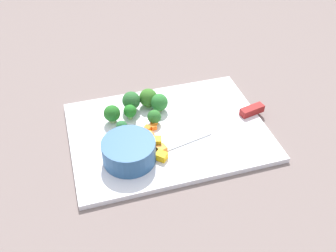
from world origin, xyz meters
name	(u,v)px	position (x,y,z in m)	size (l,w,h in m)	color
ground_plane	(168,133)	(0.00, 0.00, 0.00)	(4.00, 4.00, 0.00)	slate
cutting_board	(168,131)	(0.00, 0.00, 0.01)	(0.43, 0.31, 0.01)	white
prep_bowl	(129,151)	(0.10, 0.07, 0.04)	(0.11, 0.11, 0.05)	#2E598B
chef_knife	(220,125)	(-0.11, 0.02, 0.02)	(0.34, 0.09, 0.02)	silver
carrot_dice_0	(157,146)	(0.04, 0.05, 0.02)	(0.01, 0.01, 0.01)	orange
carrot_dice_1	(154,127)	(0.03, -0.01, 0.02)	(0.01, 0.01, 0.01)	orange
carrot_dice_2	(151,135)	(0.04, 0.01, 0.02)	(0.01, 0.01, 0.01)	orange
carrot_dice_3	(155,142)	(0.04, 0.04, 0.02)	(0.01, 0.01, 0.01)	orange
carrot_dice_4	(162,149)	(0.03, 0.06, 0.02)	(0.02, 0.02, 0.01)	orange
carrot_dice_5	(154,123)	(0.03, -0.02, 0.02)	(0.01, 0.01, 0.01)	orange
carrot_dice_6	(148,129)	(0.04, -0.01, 0.02)	(0.01, 0.01, 0.01)	orange
carrot_dice_7	(148,138)	(0.05, 0.02, 0.02)	(0.01, 0.01, 0.01)	orange
pepper_dice_0	(146,136)	(0.05, 0.02, 0.02)	(0.02, 0.02, 0.02)	yellow
pepper_dice_1	(161,156)	(0.04, 0.08, 0.02)	(0.02, 0.02, 0.02)	yellow
pepper_dice_2	(156,142)	(0.04, 0.04, 0.02)	(0.02, 0.02, 0.02)	yellow
broccoli_floret_0	(154,117)	(0.02, -0.03, 0.03)	(0.03, 0.03, 0.03)	#86AC69
broccoli_floret_1	(131,101)	(0.06, -0.09, 0.04)	(0.04, 0.04, 0.05)	#91BF55
broccoli_floret_2	(161,102)	(0.00, -0.07, 0.03)	(0.04, 0.04, 0.04)	#91AB5B
broccoli_floret_3	(130,111)	(0.07, -0.06, 0.03)	(0.03, 0.03, 0.04)	#7FB05F
broccoli_floret_4	(112,114)	(0.11, -0.06, 0.04)	(0.04, 0.04, 0.04)	#92AD64
broccoli_floret_5	(148,98)	(0.02, -0.10, 0.04)	(0.04, 0.04, 0.05)	#8EBC67
broccoli_floret_6	(122,126)	(0.10, -0.02, 0.03)	(0.03, 0.03, 0.03)	#83BB65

